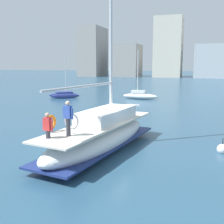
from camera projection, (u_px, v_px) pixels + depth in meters
name	position (u px, v px, depth m)	size (l,w,h in m)	color
ground_plane	(106.00, 146.00, 15.98)	(400.00, 400.00, 0.00)	#284C66
main_sailboat	(101.00, 134.00, 15.01)	(3.96, 9.87, 12.41)	white
moored_sloop_near	(140.00, 95.00, 37.66)	(4.82, 1.34, 6.59)	white
moored_catamaran	(64.00, 94.00, 39.15)	(4.36, 4.01, 5.89)	navy
mooring_buoy	(222.00, 149.00, 14.74)	(0.57, 0.57, 0.88)	silver
waterfront_buildings	(187.00, 52.00, 102.15)	(83.07, 17.68, 24.83)	gray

